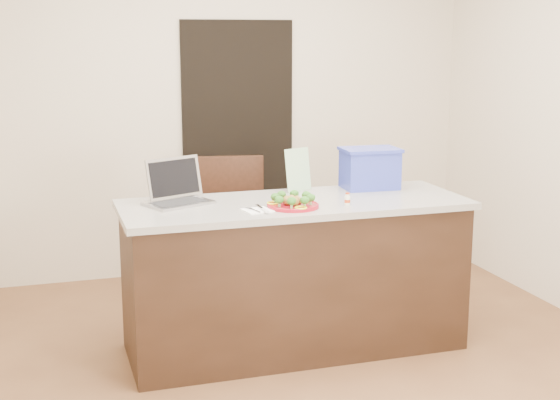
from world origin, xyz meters
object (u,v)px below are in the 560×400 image
object	(u,v)px
island	(295,275)
laptop	(176,191)
blue_box	(370,168)
chair	(234,224)
napkin	(257,210)
plate	(293,205)
yogurt_bottle	(347,200)

from	to	relation	value
island	laptop	size ratio (longest dim) A/B	4.78
blue_box	chair	world-z (taller)	blue_box
laptop	blue_box	xyz separation A→B (m)	(1.26, 0.06, 0.06)
laptop	napkin	bearing A→B (deg)	-65.90
plate	yogurt_bottle	bearing A→B (deg)	-5.73
laptop	chair	bearing A→B (deg)	27.98
blue_box	laptop	bearing A→B (deg)	-174.27
yogurt_bottle	blue_box	xyz separation A→B (m)	(0.33, 0.42, 0.10)
yogurt_bottle	chair	bearing A→B (deg)	113.53
island	laptop	xyz separation A→B (m)	(-0.67, 0.18, 0.53)
chair	island	bearing A→B (deg)	-67.28
plate	chair	distance (m)	1.02
island	plate	distance (m)	0.50
plate	chair	xyz separation A→B (m)	(-0.11, 0.96, -0.33)
plate	chair	size ratio (longest dim) A/B	0.28
blue_box	chair	size ratio (longest dim) A/B	0.35
napkin	blue_box	bearing A→B (deg)	25.79
plate	laptop	xyz separation A→B (m)	(-0.61, 0.33, 0.06)
yogurt_bottle	laptop	bearing A→B (deg)	158.52
laptop	island	bearing A→B (deg)	-38.02
chair	yogurt_bottle	bearing A→B (deg)	-55.91
yogurt_bottle	napkin	bearing A→B (deg)	179.48
napkin	chair	world-z (taller)	chair
napkin	chair	size ratio (longest dim) A/B	0.14
plate	chair	bearing A→B (deg)	96.50
yogurt_bottle	laptop	size ratio (longest dim) A/B	0.17
island	napkin	world-z (taller)	napkin
island	yogurt_bottle	world-z (taller)	yogurt_bottle
plate	napkin	bearing A→B (deg)	-172.87
napkin	blue_box	distance (m)	0.97
plate	blue_box	xyz separation A→B (m)	(0.65, 0.39, 0.12)
yogurt_bottle	island	bearing A→B (deg)	143.92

